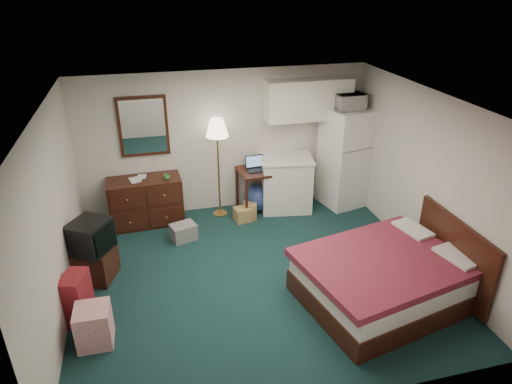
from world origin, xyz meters
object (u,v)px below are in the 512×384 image
object	(u,v)px
fridge	(345,157)
tv_stand	(95,263)
desk	(257,191)
bed	(384,280)
suitcase	(77,298)
dresser	(146,201)
floor_lamp	(219,169)
kitchen_counter	(286,184)

from	to	relation	value
fridge	tv_stand	xyz separation A→B (m)	(-4.33, -1.36, -0.66)
desk	bed	bearing A→B (deg)	-75.57
bed	suitcase	world-z (taller)	suitcase
tv_stand	fridge	bearing A→B (deg)	36.41
dresser	bed	world-z (taller)	dresser
dresser	fridge	size ratio (longest dim) A/B	0.67
suitcase	floor_lamp	bearing A→B (deg)	62.78
kitchen_counter	fridge	distance (m)	1.18
dresser	bed	xyz separation A→B (m)	(2.92, -2.87, -0.09)
bed	tv_stand	xyz separation A→B (m)	(-3.68, 1.43, -0.08)
floor_lamp	suitcase	size ratio (longest dim) A/B	2.68
floor_lamp	kitchen_counter	distance (m)	1.27
desk	bed	world-z (taller)	desk
kitchen_counter	tv_stand	world-z (taller)	kitchen_counter
dresser	fridge	distance (m)	3.61
floor_lamp	bed	world-z (taller)	floor_lamp
dresser	floor_lamp	world-z (taller)	floor_lamp
dresser	fridge	bearing A→B (deg)	-3.93
fridge	tv_stand	bearing A→B (deg)	-175.62
desk	suitcase	world-z (taller)	desk
floor_lamp	desk	distance (m)	0.83
fridge	kitchen_counter	bearing A→B (deg)	165.44
bed	dresser	bearing A→B (deg)	123.14
desk	fridge	bearing A→B (deg)	-6.38
floor_lamp	kitchen_counter	bearing A→B (deg)	-2.74
tv_stand	desk	bearing A→B (deg)	46.56
desk	dresser	bearing A→B (deg)	174.45
floor_lamp	tv_stand	world-z (taller)	floor_lamp
dresser	tv_stand	distance (m)	1.64
fridge	desk	bearing A→B (deg)	165.25
dresser	suitcase	distance (m)	2.47
floor_lamp	bed	bearing A→B (deg)	-60.13
floor_lamp	tv_stand	size ratio (longest dim) A/B	3.31
bed	suitcase	size ratio (longest dim) A/B	3.05
desk	kitchen_counter	world-z (taller)	kitchen_counter
suitcase	dresser	bearing A→B (deg)	84.57
floor_lamp	desk	size ratio (longest dim) A/B	2.21
tv_stand	bed	bearing A→B (deg)	-2.19
kitchen_counter	dresser	bearing A→B (deg)	-171.78
kitchen_counter	suitcase	world-z (taller)	kitchen_counter
fridge	suitcase	distance (m)	5.03
bed	fridge	bearing A→B (deg)	64.37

